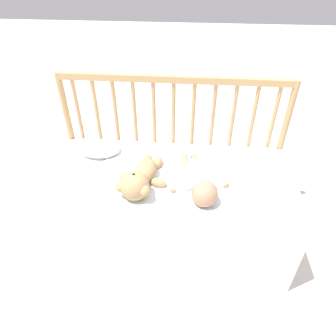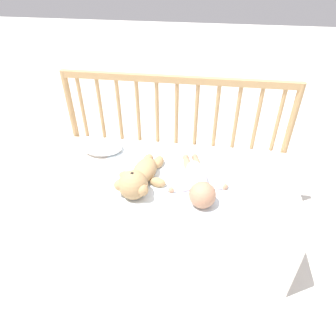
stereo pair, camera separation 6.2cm
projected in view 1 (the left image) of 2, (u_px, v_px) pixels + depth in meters
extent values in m
plane|color=silver|center=(168.00, 237.00, 1.83)|extent=(12.00, 12.00, 0.00)
cube|color=white|center=(168.00, 209.00, 1.69)|extent=(1.29, 0.61, 0.48)
cylinder|color=tan|center=(73.00, 142.00, 1.87)|extent=(0.04, 0.04, 0.89)
cylinder|color=tan|center=(278.00, 152.00, 1.78)|extent=(0.04, 0.04, 0.89)
cube|color=tan|center=(174.00, 79.00, 1.57)|extent=(1.26, 0.03, 0.04)
cylinder|color=tan|center=(78.00, 110.00, 1.73)|extent=(0.02, 0.02, 0.37)
cylinder|color=tan|center=(97.00, 111.00, 1.72)|extent=(0.02, 0.02, 0.37)
cylinder|color=tan|center=(116.00, 112.00, 1.71)|extent=(0.02, 0.02, 0.37)
cylinder|color=tan|center=(135.00, 113.00, 1.71)|extent=(0.02, 0.02, 0.37)
cylinder|color=tan|center=(154.00, 114.00, 1.70)|extent=(0.02, 0.02, 0.37)
cylinder|color=tan|center=(173.00, 114.00, 1.69)|extent=(0.02, 0.02, 0.37)
cylinder|color=tan|center=(193.00, 115.00, 1.68)|extent=(0.02, 0.02, 0.37)
cylinder|color=tan|center=(213.00, 116.00, 1.67)|extent=(0.02, 0.02, 0.37)
cylinder|color=tan|center=(233.00, 117.00, 1.67)|extent=(0.02, 0.02, 0.37)
cylinder|color=tan|center=(253.00, 118.00, 1.66)|extent=(0.02, 0.02, 0.37)
cylinder|color=tan|center=(274.00, 119.00, 1.65)|extent=(0.02, 0.02, 0.37)
cube|color=white|center=(174.00, 178.00, 1.53)|extent=(0.78, 0.53, 0.01)
ellipsoid|color=tan|center=(145.00, 171.00, 1.50)|extent=(0.14, 0.20, 0.10)
sphere|color=tan|center=(135.00, 186.00, 1.38)|extent=(0.14, 0.14, 0.14)
sphere|color=tan|center=(134.00, 180.00, 1.35)|extent=(0.06, 0.06, 0.06)
sphere|color=black|center=(134.00, 175.00, 1.34)|extent=(0.02, 0.02, 0.02)
sphere|color=tan|center=(144.00, 191.00, 1.34)|extent=(0.06, 0.06, 0.06)
sphere|color=tan|center=(121.00, 187.00, 1.37)|extent=(0.06, 0.06, 0.06)
ellipsoid|color=tan|center=(159.00, 183.00, 1.46)|extent=(0.09, 0.06, 0.05)
ellipsoid|color=tan|center=(127.00, 177.00, 1.50)|extent=(0.09, 0.06, 0.05)
ellipsoid|color=tan|center=(157.00, 162.00, 1.60)|extent=(0.07, 0.10, 0.05)
ellipsoid|color=tan|center=(147.00, 161.00, 1.61)|extent=(0.07, 0.10, 0.05)
ellipsoid|color=white|center=(197.00, 175.00, 1.48)|extent=(0.15, 0.25, 0.08)
sphere|color=tan|center=(204.00, 194.00, 1.35)|extent=(0.12, 0.12, 0.12)
ellipsoid|color=white|center=(217.00, 185.00, 1.46)|extent=(0.14, 0.07, 0.04)
ellipsoid|color=white|center=(181.00, 188.00, 1.44)|extent=(0.14, 0.07, 0.04)
sphere|color=tan|center=(225.00, 185.00, 1.46)|extent=(0.03, 0.03, 0.03)
sphere|color=tan|center=(173.00, 190.00, 1.43)|extent=(0.03, 0.03, 0.03)
ellipsoid|color=tan|center=(196.00, 163.00, 1.60)|extent=(0.07, 0.14, 0.04)
ellipsoid|color=tan|center=(187.00, 164.00, 1.60)|extent=(0.07, 0.14, 0.04)
sphere|color=tan|center=(193.00, 156.00, 1.65)|extent=(0.03, 0.03, 0.03)
sphere|color=tan|center=(184.00, 157.00, 1.65)|extent=(0.03, 0.03, 0.03)
ellipsoid|color=white|center=(100.00, 149.00, 1.69)|extent=(0.23, 0.17, 0.06)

